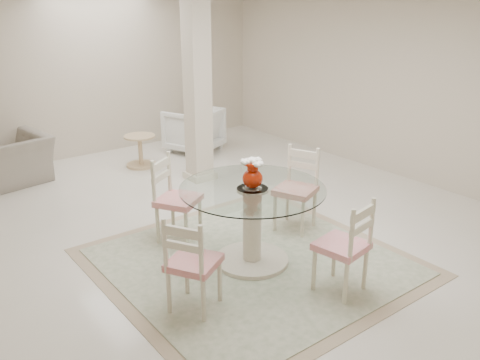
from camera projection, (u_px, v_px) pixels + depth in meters
ground at (223, 215)px, 6.35m from camera, size 7.00×7.00×0.00m
room_shell at (222, 65)px, 5.71m from camera, size 6.02×7.02×2.71m
column at (197, 89)px, 7.14m from camera, size 0.30×0.30×2.70m
area_rug at (252, 262)px, 5.23m from camera, size 2.89×2.89×0.02m
dining_table at (252, 225)px, 5.09m from camera, size 1.44×1.44×0.83m
red_vase at (253, 173)px, 4.90m from camera, size 0.23×0.22×0.30m
dining_chair_east at (298, 183)px, 5.85m from camera, size 0.56×0.56×1.06m
dining_chair_north at (172, 193)px, 5.55m from camera, size 0.59×0.59×1.06m
dining_chair_west at (190, 258)px, 4.25m from camera, size 0.55×0.55×1.00m
dining_chair_south at (348, 240)px, 4.52m from camera, size 0.47×0.47×1.03m
recliner_taupe at (8, 161)px, 7.29m from camera, size 1.22×1.11×0.70m
armchair_white at (194, 130)px, 8.82m from camera, size 1.08×1.09×0.76m
side_table at (140, 152)px, 8.08m from camera, size 0.49×0.49×0.51m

